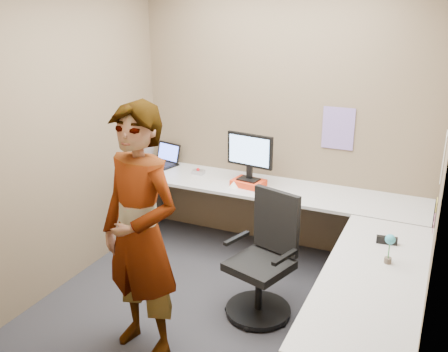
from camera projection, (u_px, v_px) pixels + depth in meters
The scene contains 20 objects.
ground at pixel (229, 304), 4.23m from camera, with size 3.00×3.00×0.00m, color #242429.
wall_back at pixel (283, 118), 4.91m from camera, with size 3.00×3.00×0.00m, color #756248.
wall_right at pixel (443, 179), 3.20m from camera, with size 2.70×2.70×0.00m, color #756248.
wall_left at pixel (74, 131), 4.38m from camera, with size 2.70×2.70×0.00m, color #756248.
desk at pixel (295, 233), 4.20m from camera, with size 2.98×2.58×0.73m.
paper_ream at pixel (249, 183), 4.85m from camera, with size 0.30×0.22×0.06m, color red.
monitor at pixel (250, 153), 4.77m from camera, with size 0.48×0.17×0.46m.
laptop at pixel (165, 159), 5.50m from camera, with size 0.37×0.33×0.23m.
trackball_mouse at pixel (199, 172), 5.18m from camera, with size 0.12×0.08×0.07m.
origami at pixel (234, 184), 4.82m from camera, with size 0.10×0.10×0.06m, color white.
stapler at pixel (387, 240), 3.69m from camera, with size 0.15×0.04×0.06m, color black.
flower at pixel (390, 244), 3.38m from camera, with size 0.07×0.07×0.22m.
calendar_purple at pixel (338, 128), 4.70m from camera, with size 0.30×0.01×0.40m, color #846BB7.
calendar_white at pixel (444, 156), 4.01m from camera, with size 0.01×0.28×0.38m, color white.
sticky_note_a at pixel (436, 206), 3.81m from camera, with size 0.01×0.07×0.07m, color #F2E059.
sticky_note_b at pixel (434, 219), 3.89m from camera, with size 0.01×0.07×0.07m, color pink.
sticky_note_c at pixel (433, 228), 3.80m from camera, with size 0.01×0.07×0.07m, color pink.
sticky_note_d at pixel (437, 203), 3.95m from camera, with size 0.01×0.07×0.07m, color #F2E059.
office_chair at pixel (264, 267), 4.01m from camera, with size 0.58×0.56×1.01m.
person at pixel (140, 235), 3.41m from camera, with size 0.67×0.44×1.84m, color #999399.
Camera 1 is at (1.48, -3.33, 2.42)m, focal length 40.00 mm.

